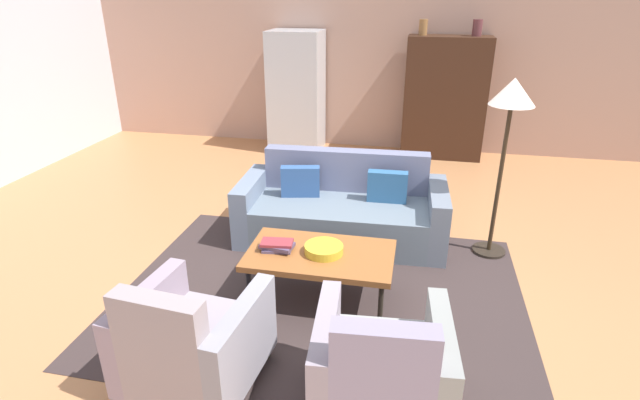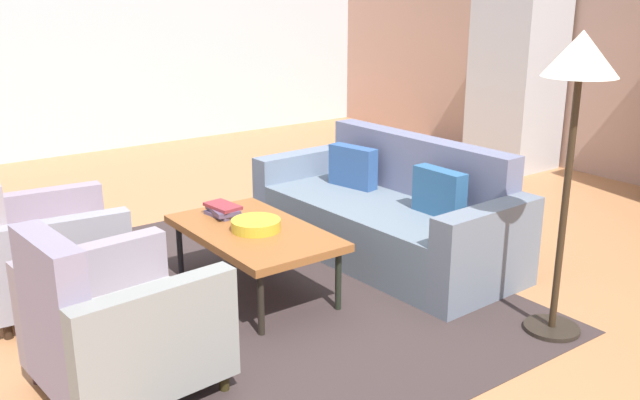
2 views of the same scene
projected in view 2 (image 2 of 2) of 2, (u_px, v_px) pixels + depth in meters
ground_plane at (317, 285)px, 4.70m from camera, size 11.68×11.68×0.00m
wall_left at (69, 34)px, 8.04m from camera, size 0.12×8.25×2.80m
area_rug at (262, 289)px, 4.63m from camera, size 3.40×2.60×0.01m
couch at (391, 217)px, 5.19m from camera, size 2.13×0.98×0.86m
coffee_table at (254, 234)px, 4.48m from camera, size 1.20×0.70×0.44m
armchair_left at (42, 255)px, 4.31m from camera, size 0.88×0.88×0.88m
armchair_right at (112, 329)px, 3.37m from camera, size 0.86×0.86×0.88m
fruit_bowl at (256, 225)px, 4.44m from camera, size 0.32×0.32×0.07m
book_stack at (223, 210)px, 4.72m from camera, size 0.29×0.19×0.08m
refrigerator at (516, 83)px, 7.56m from camera, size 0.80×0.73×1.85m
floor_lamp at (578, 84)px, 3.66m from camera, size 0.40×0.40×1.72m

